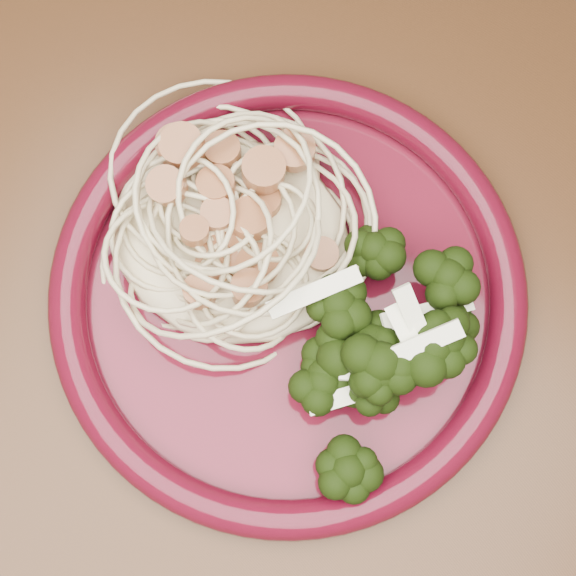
# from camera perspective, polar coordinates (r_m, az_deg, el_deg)

# --- Properties ---
(dining_table) EXTENTS (1.20, 0.80, 0.75)m
(dining_table) POSITION_cam_1_polar(r_m,az_deg,el_deg) (0.58, 4.12, -10.08)
(dining_table) COLOR #472814
(dining_table) RESTS_ON ground
(dinner_plate) EXTENTS (0.36, 0.36, 0.02)m
(dinner_plate) POSITION_cam_1_polar(r_m,az_deg,el_deg) (0.48, 0.00, -0.28)
(dinner_plate) COLOR #510C1B
(dinner_plate) RESTS_ON dining_table
(spaghetti_pile) EXTENTS (0.18, 0.17, 0.03)m
(spaghetti_pile) POSITION_cam_1_polar(r_m,az_deg,el_deg) (0.48, -4.20, 4.08)
(spaghetti_pile) COLOR beige
(spaghetti_pile) RESTS_ON dinner_plate
(scallop_cluster) EXTENTS (0.16, 0.16, 0.04)m
(scallop_cluster) POSITION_cam_1_polar(r_m,az_deg,el_deg) (0.45, -4.55, 5.67)
(scallop_cluster) COLOR #AA6F47
(scallop_cluster) RESTS_ON spaghetti_pile
(broccoli_pile) EXTENTS (0.13, 0.17, 0.05)m
(broccoli_pile) POSITION_cam_1_polar(r_m,az_deg,el_deg) (0.46, 5.45, -4.77)
(broccoli_pile) COLOR black
(broccoli_pile) RESTS_ON dinner_plate
(onion_garnish) EXTENTS (0.09, 0.11, 0.05)m
(onion_garnish) POSITION_cam_1_polar(r_m,az_deg,el_deg) (0.42, 5.85, -4.01)
(onion_garnish) COLOR white
(onion_garnish) RESTS_ON broccoli_pile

